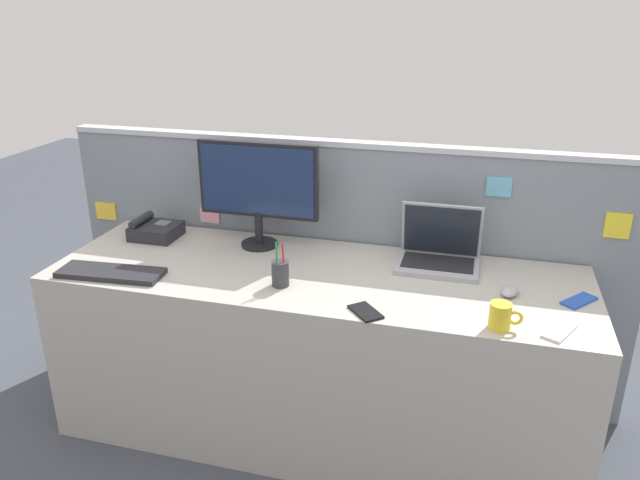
{
  "coord_description": "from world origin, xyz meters",
  "views": [
    {
      "loc": [
        0.6,
        -2.16,
        1.78
      ],
      "look_at": [
        0.0,
        0.05,
        0.88
      ],
      "focal_mm": 34.32,
      "sensor_mm": 36.0,
      "label": 1
    }
  ],
  "objects_px": {
    "pen_cup": "(280,273)",
    "desktop_monitor": "(258,185)",
    "desk_phone": "(155,230)",
    "cell_phone_black_slab": "(366,312)",
    "coffee_mug": "(501,316)",
    "cell_phone_blue_case": "(579,300)",
    "keyboard_main": "(111,273)",
    "computer_mouse_right_hand": "(510,291)",
    "laptop": "(439,250)",
    "cell_phone_white_slab": "(559,331)"
  },
  "relations": [
    {
      "from": "cell_phone_white_slab",
      "to": "cell_phone_blue_case",
      "type": "height_order",
      "value": "same"
    },
    {
      "from": "desk_phone",
      "to": "keyboard_main",
      "type": "height_order",
      "value": "desk_phone"
    },
    {
      "from": "computer_mouse_right_hand",
      "to": "cell_phone_black_slab",
      "type": "xyz_separation_m",
      "value": [
        -0.49,
        -0.28,
        -0.01
      ]
    },
    {
      "from": "laptop",
      "to": "pen_cup",
      "type": "height_order",
      "value": "laptop"
    },
    {
      "from": "cell_phone_blue_case",
      "to": "cell_phone_black_slab",
      "type": "height_order",
      "value": "same"
    },
    {
      "from": "desk_phone",
      "to": "cell_phone_white_slab",
      "type": "relative_size",
      "value": 1.43
    },
    {
      "from": "pen_cup",
      "to": "coffee_mug",
      "type": "bearing_deg",
      "value": -8.34
    },
    {
      "from": "computer_mouse_right_hand",
      "to": "cell_phone_black_slab",
      "type": "relative_size",
      "value": 0.76
    },
    {
      "from": "desktop_monitor",
      "to": "cell_phone_black_slab",
      "type": "distance_m",
      "value": 0.82
    },
    {
      "from": "desk_phone",
      "to": "computer_mouse_right_hand",
      "type": "bearing_deg",
      "value": -6.7
    },
    {
      "from": "laptop",
      "to": "cell_phone_black_slab",
      "type": "xyz_separation_m",
      "value": [
        -0.21,
        -0.49,
        -0.06
      ]
    },
    {
      "from": "computer_mouse_right_hand",
      "to": "cell_phone_white_slab",
      "type": "bearing_deg",
      "value": -43.97
    },
    {
      "from": "cell_phone_blue_case",
      "to": "cell_phone_white_slab",
      "type": "bearing_deg",
      "value": -69.95
    },
    {
      "from": "laptop",
      "to": "desk_phone",
      "type": "relative_size",
      "value": 1.61
    },
    {
      "from": "desk_phone",
      "to": "pen_cup",
      "type": "height_order",
      "value": "pen_cup"
    },
    {
      "from": "desk_phone",
      "to": "cell_phone_blue_case",
      "type": "bearing_deg",
      "value": -5.52
    },
    {
      "from": "desktop_monitor",
      "to": "cell_phone_blue_case",
      "type": "relative_size",
      "value": 3.6
    },
    {
      "from": "cell_phone_black_slab",
      "to": "coffee_mug",
      "type": "distance_m",
      "value": 0.45
    },
    {
      "from": "cell_phone_black_slab",
      "to": "cell_phone_blue_case",
      "type": "bearing_deg",
      "value": -20.41
    },
    {
      "from": "pen_cup",
      "to": "keyboard_main",
      "type": "bearing_deg",
      "value": -172.4
    },
    {
      "from": "desktop_monitor",
      "to": "desk_phone",
      "type": "distance_m",
      "value": 0.56
    },
    {
      "from": "keyboard_main",
      "to": "cell_phone_blue_case",
      "type": "relative_size",
      "value": 2.82
    },
    {
      "from": "pen_cup",
      "to": "coffee_mug",
      "type": "height_order",
      "value": "pen_cup"
    },
    {
      "from": "cell_phone_black_slab",
      "to": "keyboard_main",
      "type": "bearing_deg",
      "value": 135.63
    },
    {
      "from": "computer_mouse_right_hand",
      "to": "laptop",
      "type": "bearing_deg",
      "value": 156.85
    },
    {
      "from": "laptop",
      "to": "desk_phone",
      "type": "bearing_deg",
      "value": -178.74
    },
    {
      "from": "desk_phone",
      "to": "computer_mouse_right_hand",
      "type": "height_order",
      "value": "desk_phone"
    },
    {
      "from": "pen_cup",
      "to": "desk_phone",
      "type": "bearing_deg",
      "value": 155.26
    },
    {
      "from": "keyboard_main",
      "to": "cell_phone_blue_case",
      "type": "xyz_separation_m",
      "value": [
        1.77,
        0.25,
        -0.01
      ]
    },
    {
      "from": "cell_phone_blue_case",
      "to": "coffee_mug",
      "type": "height_order",
      "value": "coffee_mug"
    },
    {
      "from": "computer_mouse_right_hand",
      "to": "coffee_mug",
      "type": "bearing_deg",
      "value": -83.4
    },
    {
      "from": "desk_phone",
      "to": "cell_phone_white_slab",
      "type": "xyz_separation_m",
      "value": [
        1.72,
        -0.43,
        -0.03
      ]
    },
    {
      "from": "cell_phone_white_slab",
      "to": "keyboard_main",
      "type": "bearing_deg",
      "value": -152.96
    },
    {
      "from": "computer_mouse_right_hand",
      "to": "desk_phone",
      "type": "bearing_deg",
      "value": -172.7
    },
    {
      "from": "cell_phone_blue_case",
      "to": "pen_cup",
      "type": "bearing_deg",
      "value": -132.34
    },
    {
      "from": "keyboard_main",
      "to": "coffee_mug",
      "type": "height_order",
      "value": "coffee_mug"
    },
    {
      "from": "pen_cup",
      "to": "desktop_monitor",
      "type": "bearing_deg",
      "value": 120.94
    },
    {
      "from": "cell_phone_white_slab",
      "to": "coffee_mug",
      "type": "xyz_separation_m",
      "value": [
        -0.19,
        -0.02,
        0.04
      ]
    },
    {
      "from": "desk_phone",
      "to": "computer_mouse_right_hand",
      "type": "xyz_separation_m",
      "value": [
        1.57,
        -0.18,
        -0.02
      ]
    },
    {
      "from": "cell_phone_white_slab",
      "to": "coffee_mug",
      "type": "distance_m",
      "value": 0.19
    },
    {
      "from": "laptop",
      "to": "coffee_mug",
      "type": "xyz_separation_m",
      "value": [
        0.25,
        -0.48,
        -0.02
      ]
    },
    {
      "from": "desk_phone",
      "to": "cell_phone_black_slab",
      "type": "distance_m",
      "value": 1.18
    },
    {
      "from": "cell_phone_blue_case",
      "to": "cell_phone_black_slab",
      "type": "relative_size",
      "value": 1.13
    },
    {
      "from": "keyboard_main",
      "to": "pen_cup",
      "type": "bearing_deg",
      "value": 3.23
    },
    {
      "from": "cell_phone_white_slab",
      "to": "cell_phone_blue_case",
      "type": "xyz_separation_m",
      "value": [
        0.09,
        0.25,
        0.0
      ]
    },
    {
      "from": "cell_phone_blue_case",
      "to": "cell_phone_black_slab",
      "type": "distance_m",
      "value": 0.79
    },
    {
      "from": "laptop",
      "to": "cell_phone_blue_case",
      "type": "relative_size",
      "value": 2.2
    },
    {
      "from": "computer_mouse_right_hand",
      "to": "cell_phone_black_slab",
      "type": "distance_m",
      "value": 0.56
    },
    {
      "from": "computer_mouse_right_hand",
      "to": "coffee_mug",
      "type": "distance_m",
      "value": 0.27
    },
    {
      "from": "keyboard_main",
      "to": "pen_cup",
      "type": "xyz_separation_m",
      "value": [
        0.68,
        0.09,
        0.04
      ]
    }
  ]
}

